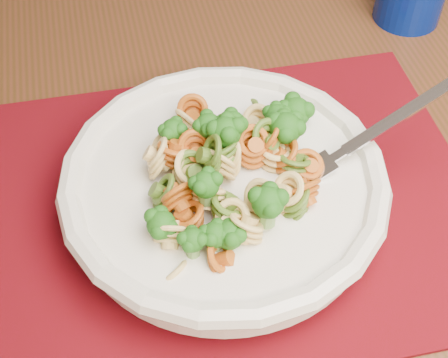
# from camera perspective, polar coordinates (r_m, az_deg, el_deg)

# --- Properties ---
(dining_table) EXTENTS (1.75, 1.43, 0.78)m
(dining_table) POSITION_cam_1_polar(r_m,az_deg,el_deg) (0.69, 2.06, -0.81)
(dining_table) COLOR #4C2515
(dining_table) RESTS_ON ground
(placemat) EXTENTS (0.52, 0.46, 0.00)m
(placemat) POSITION_cam_1_polar(r_m,az_deg,el_deg) (0.55, 0.77, -2.12)
(placemat) COLOR #590312
(placemat) RESTS_ON dining_table
(pasta_bowl) EXTENTS (0.28, 0.28, 0.05)m
(pasta_bowl) POSITION_cam_1_polar(r_m,az_deg,el_deg) (0.52, -0.00, -0.63)
(pasta_bowl) COLOR white
(pasta_bowl) RESTS_ON placemat
(pasta_broccoli_heap) EXTENTS (0.23, 0.23, 0.06)m
(pasta_broccoli_heap) POSITION_cam_1_polar(r_m,az_deg,el_deg) (0.51, -0.00, 0.43)
(pasta_broccoli_heap) COLOR #E5C571
(pasta_broccoli_heap) RESTS_ON pasta_bowl
(fork) EXTENTS (0.17, 0.12, 0.08)m
(fork) POSITION_cam_1_polar(r_m,az_deg,el_deg) (0.52, 8.70, 1.08)
(fork) COLOR silver
(fork) RESTS_ON pasta_bowl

